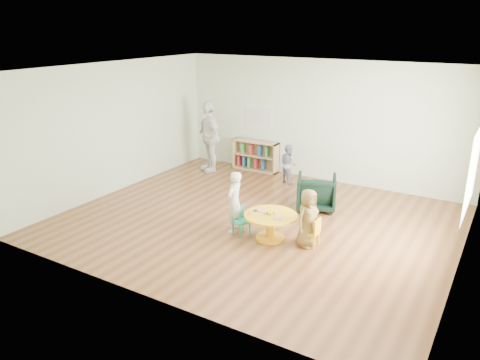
{
  "coord_description": "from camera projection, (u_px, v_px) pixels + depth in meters",
  "views": [
    {
      "loc": [
        3.92,
        -7.11,
        3.56
      ],
      "look_at": [
        -0.17,
        -0.3,
        0.88
      ],
      "focal_mm": 35.0,
      "sensor_mm": 36.0,
      "label": 1
    }
  ],
  "objects": [
    {
      "name": "room",
      "position": [
        258.0,
        122.0,
        8.21
      ],
      "size": [
        7.1,
        7.0,
        2.8
      ],
      "color": "brown",
      "rests_on": "ground"
    },
    {
      "name": "activity_table",
      "position": [
        270.0,
        222.0,
        8.01
      ],
      "size": [
        0.91,
        0.91,
        0.5
      ],
      "rotation": [
        0.0,
        0.0,
        -0.07
      ],
      "color": "yellow",
      "rests_on": "ground"
    },
    {
      "name": "kid_chair_left",
      "position": [
        240.0,
        220.0,
        8.23
      ],
      "size": [
        0.35,
        0.35,
        0.49
      ],
      "rotation": [
        0.0,
        0.0,
        -2.0
      ],
      "color": "#1B9871",
      "rests_on": "ground"
    },
    {
      "name": "kid_chair_right",
      "position": [
        313.0,
        231.0,
        7.75
      ],
      "size": [
        0.27,
        0.27,
        0.5
      ],
      "rotation": [
        0.0,
        0.0,
        1.58
      ],
      "color": "yellow",
      "rests_on": "ground"
    },
    {
      "name": "bookshelf",
      "position": [
        256.0,
        156.0,
        11.82
      ],
      "size": [
        1.2,
        0.3,
        0.75
      ],
      "color": "tan",
      "rests_on": "ground"
    },
    {
      "name": "alphabet_poster",
      "position": [
        259.0,
        116.0,
        11.6
      ],
      "size": [
        0.74,
        0.01,
        0.54
      ],
      "color": "white",
      "rests_on": "ground"
    },
    {
      "name": "armchair",
      "position": [
        316.0,
        192.0,
        9.32
      ],
      "size": [
        0.97,
        0.98,
        0.7
      ],
      "primitive_type": "imported",
      "rotation": [
        0.0,
        0.0,
        3.51
      ],
      "color": "black",
      "rests_on": "ground"
    },
    {
      "name": "child_left",
      "position": [
        234.0,
        202.0,
        8.24
      ],
      "size": [
        0.28,
        0.42,
        1.11
      ],
      "primitive_type": "imported",
      "rotation": [
        0.0,
        0.0,
        -1.53
      ],
      "color": "silver",
      "rests_on": "ground"
    },
    {
      "name": "child_right",
      "position": [
        308.0,
        218.0,
        7.7
      ],
      "size": [
        0.44,
        0.56,
        1.0
      ],
      "primitive_type": "imported",
      "rotation": [
        0.0,
        0.0,
        1.28
      ],
      "color": "gold",
      "rests_on": "ground"
    },
    {
      "name": "toddler",
      "position": [
        288.0,
        164.0,
        10.8
      ],
      "size": [
        0.56,
        0.51,
        0.92
      ],
      "primitive_type": "imported",
      "rotation": [
        0.0,
        0.0,
        2.67
      ],
      "color": "#1C1F46",
      "rests_on": "ground"
    },
    {
      "name": "adult_caretaker",
      "position": [
        209.0,
        136.0,
        11.59
      ],
      "size": [
        1.11,
        0.9,
        1.76
      ],
      "primitive_type": "imported",
      "rotation": [
        0.0,
        0.0,
        -0.54
      ],
      "color": "white",
      "rests_on": "ground"
    }
  ]
}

